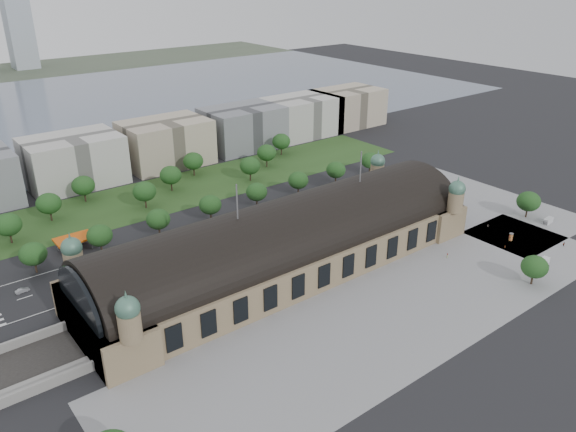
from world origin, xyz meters
TOP-DOWN VIEW (x-y plane):
  - ground at (0.00, 0.00)m, footprint 900.00×900.00m
  - station at (0.00, 0.00)m, footprint 150.00×48.40m
  - plaza_south at (10.00, -44.00)m, footprint 190.00×48.00m
  - plaza_east at (103.00, 0.00)m, footprint 56.00×100.00m
  - road_slab at (-20.00, 38.00)m, footprint 260.00×26.00m
  - grass_belt at (-15.00, 93.00)m, footprint 300.00×45.00m
  - petrol_station at (-53.91, 65.28)m, footprint 14.00×13.00m
  - lake at (0.00, 298.00)m, footprint 700.00×320.00m
  - far_tower_right at (45.00, 508.00)m, footprint 24.00×24.00m
  - office_3 at (-30.00, 133.00)m, footprint 45.00×32.00m
  - office_4 at (20.00, 133.00)m, footprint 45.00×32.00m
  - office_5 at (70.00, 133.00)m, footprint 45.00×32.00m
  - office_6 at (115.00, 133.00)m, footprint 45.00×32.00m
  - office_7 at (155.00, 133.00)m, footprint 45.00×32.00m
  - tree_row_2 at (-72.00, 53.00)m, footprint 9.60×9.60m
  - tree_row_3 at (-48.00, 53.00)m, footprint 9.60×9.60m
  - tree_row_4 at (-24.00, 53.00)m, footprint 9.60×9.60m
  - tree_row_5 at (0.00, 53.00)m, footprint 9.60×9.60m
  - tree_row_6 at (24.00, 53.00)m, footprint 9.60×9.60m
  - tree_row_7 at (48.00, 53.00)m, footprint 9.60×9.60m
  - tree_row_8 at (72.00, 53.00)m, footprint 9.60×9.60m
  - tree_row_9 at (96.00, 53.00)m, footprint 9.60×9.60m
  - tree_belt_3 at (-73.00, 83.00)m, footprint 10.40×10.40m
  - tree_belt_4 at (-54.00, 95.00)m, footprint 10.40×10.40m
  - tree_belt_5 at (-35.00, 107.00)m, footprint 10.40×10.40m
  - tree_belt_6 at (-16.00, 83.00)m, footprint 10.40×10.40m
  - tree_belt_7 at (3.00, 95.00)m, footprint 10.40×10.40m
  - tree_belt_8 at (22.00, 107.00)m, footprint 10.40×10.40m
  - tree_belt_9 at (41.00, 83.00)m, footprint 10.40×10.40m
  - tree_belt_10 at (60.00, 95.00)m, footprint 10.40×10.40m
  - tree_belt_11 at (79.00, 107.00)m, footprint 10.40×10.40m
  - tree_plaza_ne at (110.00, -28.00)m, footprint 10.00×10.00m
  - tree_plaza_s at (60.00, -60.00)m, footprint 9.00×9.00m
  - traffic_car_1 at (-79.64, 42.01)m, footprint 4.67×2.09m
  - traffic_car_2 at (-66.91, 38.04)m, footprint 5.46×2.93m
  - traffic_car_3 at (-26.19, 48.26)m, footprint 5.14×2.36m
  - traffic_car_4 at (-6.90, 36.17)m, footprint 4.15×1.74m
  - traffic_car_5 at (56.40, 40.28)m, footprint 4.14×1.46m
  - traffic_car_6 at (67.30, 36.00)m, footprint 4.60×2.12m
  - parked_car_0 at (-54.34, 21.00)m, footprint 4.90×3.14m
  - parked_car_1 at (-67.54, 21.00)m, footprint 5.65×4.95m
  - parked_car_2 at (-52.31, 21.00)m, footprint 4.74×3.57m
  - parked_car_3 at (-48.46, 25.00)m, footprint 5.05×3.87m
  - parked_car_4 at (-48.96, 22.74)m, footprint 4.44×3.46m
  - parked_car_5 at (-19.36, 21.00)m, footprint 5.41×4.61m
  - parked_car_6 at (-43.38, 21.00)m, footprint 5.76×4.26m
  - bus_west at (5.23, 27.00)m, footprint 11.67×3.08m
  - bus_mid at (-3.55, 31.64)m, footprint 12.01×3.05m
  - bus_east at (16.63, 27.90)m, footprint 12.65×3.68m
  - van_east at (111.19, -37.27)m, footprint 5.70×2.70m
  - van_south at (75.85, -55.17)m, footprint 5.69×2.63m
  - advertising_column at (84.39, -36.71)m, footprint 1.66×1.66m
  - pedestrian_0 at (52.80, -30.21)m, footprint 0.89×0.53m
  - pedestrian_1 at (76.41, -39.23)m, footprint 0.48×0.63m
  - pedestrian_2 at (87.73, -24.00)m, footprint 0.80×0.92m
  - pedestrian_3 at (96.10, -52.32)m, footprint 1.19×0.71m
  - pedestrian_4 at (73.84, -58.34)m, footprint 1.32×1.00m

SIDE VIEW (x-z plane):
  - ground at x=0.00m, z-range 0.00..0.00m
  - plaza_south at x=10.00m, z-range -0.06..0.06m
  - plaza_east at x=103.00m, z-range -0.06..0.06m
  - road_slab at x=-20.00m, z-range -0.05..0.05m
  - grass_belt at x=-15.00m, z-range -0.05..0.05m
  - lake at x=0.00m, z-range -0.04..0.04m
  - traffic_car_6 at x=67.30m, z-range 0.00..1.28m
  - parked_car_2 at x=-52.31m, z-range 0.00..1.28m
  - traffic_car_5 at x=56.40m, z-range 0.00..1.36m
  - parked_car_5 at x=-19.36m, z-range 0.00..1.38m
  - traffic_car_4 at x=-6.90m, z-range 0.00..1.40m
  - parked_car_4 at x=-48.96m, z-range 0.00..1.41m
  - parked_car_1 at x=-67.54m, z-range 0.00..1.45m
  - traffic_car_2 at x=-66.91m, z-range 0.00..1.46m
  - traffic_car_3 at x=-26.19m, z-range 0.00..1.46m
  - traffic_car_1 at x=-79.64m, z-range 0.00..1.49m
  - parked_car_0 at x=-54.34m, z-range 0.00..1.52m
  - parked_car_6 at x=-43.38m, z-range 0.00..1.55m
  - pedestrian_1 at x=76.41m, z-range 0.00..1.56m
  - parked_car_3 at x=-48.46m, z-range 0.00..1.60m
  - pedestrian_2 at x=87.73m, z-range 0.00..1.64m
  - pedestrian_0 at x=52.80m, z-range 0.00..1.77m
  - pedestrian_4 at x=73.84m, z-range 0.00..1.88m
  - pedestrian_3 at x=96.10m, z-range 0.00..1.91m
  - van_east at x=111.19m, z-range -0.05..2.34m
  - van_south at x=75.85m, z-range -0.05..2.35m
  - bus_west at x=5.23m, z-range 0.00..3.23m
  - advertising_column at x=84.39m, z-range 0.06..3.21m
  - bus_mid at x=-3.55m, z-range 0.00..3.33m
  - bus_east at x=16.63m, z-range 0.00..3.48m
  - petrol_station at x=-53.91m, z-range 0.42..5.47m
  - tree_plaza_s at x=60.00m, z-range 1.48..12.13m
  - tree_row_2 at x=-72.00m, z-range 1.67..13.19m
  - tree_row_3 at x=-48.00m, z-range 1.67..13.19m
  - tree_row_4 at x=-24.00m, z-range 1.67..13.19m
  - tree_row_5 at x=0.00m, z-range 1.67..13.19m
  - tree_row_6 at x=24.00m, z-range 1.67..13.19m
  - tree_row_7 at x=48.00m, z-range 1.67..13.19m
  - tree_row_8 at x=72.00m, z-range 1.67..13.19m
  - tree_row_9 at x=96.00m, z-range 1.67..13.19m
  - tree_plaza_ne at x=110.00m, z-range 1.58..13.27m
  - tree_belt_3 at x=-73.00m, z-range 1.81..14.29m
  - tree_belt_4 at x=-54.00m, z-range 1.81..14.29m
  - tree_belt_5 at x=-35.00m, z-range 1.81..14.29m
  - tree_belt_6 at x=-16.00m, z-range 1.81..14.29m
  - tree_belt_7 at x=3.00m, z-range 1.81..14.29m
  - tree_belt_8 at x=22.00m, z-range 1.81..14.29m
  - tree_belt_9 at x=41.00m, z-range 1.81..14.29m
  - tree_belt_10 at x=60.00m, z-range 1.81..14.29m
  - tree_belt_11 at x=79.00m, z-range 1.81..14.29m
  - station at x=0.00m, z-range -11.87..32.43m
  - office_3 at x=-30.00m, z-range 0.00..24.00m
  - office_4 at x=20.00m, z-range 0.00..24.00m
  - office_5 at x=70.00m, z-range 0.00..24.00m
  - office_6 at x=115.00m, z-range 0.00..24.00m
  - office_7 at x=155.00m, z-range 0.00..24.00m
  - far_tower_right at x=45.00m, z-range 0.00..75.00m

